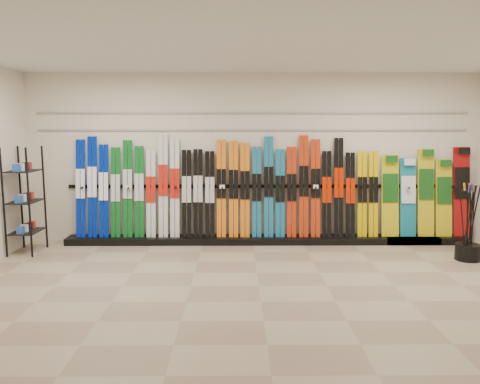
{
  "coord_description": "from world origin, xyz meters",
  "views": [
    {
      "loc": [
        -0.29,
        -5.86,
        2.06
      ],
      "look_at": [
        -0.24,
        1.0,
        1.1
      ],
      "focal_mm": 35.0,
      "sensor_mm": 36.0,
      "label": 1
    }
  ],
  "objects": [
    {
      "name": "floor",
      "position": [
        0.0,
        0.0,
        0.0
      ],
      "size": [
        8.0,
        8.0,
        0.0
      ],
      "primitive_type": "plane",
      "color": "gray",
      "rests_on": "ground"
    },
    {
      "name": "back_wall",
      "position": [
        0.0,
        2.5,
        1.5
      ],
      "size": [
        8.0,
        0.0,
        8.0
      ],
      "primitive_type": "plane",
      "rotation": [
        1.57,
        0.0,
        0.0
      ],
      "color": "beige",
      "rests_on": "floor"
    },
    {
      "name": "ceiling",
      "position": [
        0.0,
        0.0,
        3.0
      ],
      "size": [
        8.0,
        8.0,
        0.0
      ],
      "primitive_type": "plane",
      "rotation": [
        3.14,
        0.0,
        0.0
      ],
      "color": "silver",
      "rests_on": "back_wall"
    },
    {
      "name": "ski_rack_base",
      "position": [
        0.22,
        2.28,
        0.06
      ],
      "size": [
        8.0,
        0.4,
        0.12
      ],
      "primitive_type": "cube",
      "color": "black",
      "rests_on": "floor"
    },
    {
      "name": "skis",
      "position": [
        -0.48,
        2.33,
        0.94
      ],
      "size": [
        5.36,
        0.24,
        1.83
      ],
      "color": "#001EA1",
      "rests_on": "ski_rack_base"
    },
    {
      "name": "snowboards",
      "position": [
        3.1,
        2.35,
        0.85
      ],
      "size": [
        1.58,
        0.24,
        1.58
      ],
      "color": "gold",
      "rests_on": "ski_rack_base"
    },
    {
      "name": "accessory_rack",
      "position": [
        -3.75,
        1.7,
        0.87
      ],
      "size": [
        0.4,
        0.6,
        1.74
      ],
      "primitive_type": "cube",
      "color": "black",
      "rests_on": "floor"
    },
    {
      "name": "pole_bin",
      "position": [
        3.31,
        1.18,
        0.12
      ],
      "size": [
        0.38,
        0.38,
        0.25
      ],
      "primitive_type": "cylinder",
      "color": "black",
      "rests_on": "floor"
    },
    {
      "name": "ski_poles",
      "position": [
        3.3,
        1.18,
        0.61
      ],
      "size": [
        0.26,
        0.29,
        1.18
      ],
      "color": "black",
      "rests_on": "pole_bin"
    },
    {
      "name": "slatwall_rail_0",
      "position": [
        0.0,
        2.48,
        2.0
      ],
      "size": [
        7.6,
        0.02,
        0.03
      ],
      "primitive_type": "cube",
      "color": "gray",
      "rests_on": "back_wall"
    },
    {
      "name": "slatwall_rail_1",
      "position": [
        0.0,
        2.48,
        2.3
      ],
      "size": [
        7.6,
        0.02,
        0.03
      ],
      "primitive_type": "cube",
      "color": "gray",
      "rests_on": "back_wall"
    }
  ]
}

